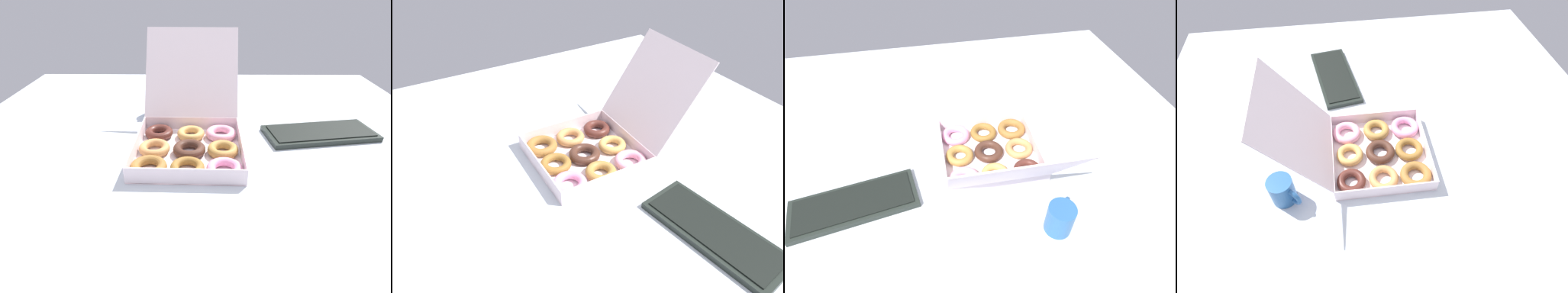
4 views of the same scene
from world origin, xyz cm
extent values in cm
cube|color=silver|center=(0.00, 0.00, -1.00)|extent=(180.00, 180.00, 2.00)
cube|color=white|center=(-4.83, 2.61, 0.20)|extent=(34.32, 34.32, 0.40)
cube|color=white|center=(-21.44, 2.95, 2.87)|extent=(1.10, 33.63, 4.94)
cube|color=white|center=(11.78, 2.27, 2.87)|extent=(1.10, 33.63, 4.94)
cube|color=white|center=(-5.17, -14.00, 2.87)|extent=(32.83, 1.08, 4.94)
cube|color=white|center=(-4.49, 19.22, 2.87)|extent=(32.83, 1.08, 4.94)
cube|color=white|center=(-4.28, 28.95, 19.20)|extent=(34.02, 20.08, 27.93)
torus|color=olive|center=(-16.11, -7.92, 1.79)|extent=(14.69, 14.69, 2.88)
torus|color=olive|center=(-4.90, -8.12, 1.79)|extent=(14.22, 14.22, 2.54)
torus|color=pink|center=(5.78, -8.71, 1.79)|extent=(13.38, 13.38, 2.67)
torus|color=tan|center=(-15.81, 3.07, 1.79)|extent=(13.71, 13.71, 2.59)
torus|color=#482A1E|center=(-4.63, 2.42, 1.79)|extent=(14.73, 14.73, 2.87)
torus|color=#B1803C|center=(6.03, 2.22, 1.79)|extent=(12.33, 12.33, 2.80)
torus|color=#51261F|center=(-15.58, 13.93, 1.79)|extent=(10.03, 10.03, 2.79)
torus|color=tan|center=(-4.39, 13.34, 1.79)|extent=(12.15, 12.15, 2.55)
torus|color=#F7A1BD|center=(6.15, 13.50, 1.79)|extent=(14.92, 14.92, 2.73)
cube|color=black|center=(41.36, 15.52, 0.90)|extent=(40.40, 21.18, 1.80)
cube|color=black|center=(41.36, 15.52, 2.00)|extent=(36.98, 18.27, 0.40)
cylinder|color=#2A5D96|center=(-17.68, 35.85, 4.86)|extent=(7.97, 7.97, 9.73)
torus|color=#2A5D96|center=(-20.42, 32.57, 4.86)|extent=(5.52, 6.20, 6.88)
cylinder|color=black|center=(-17.68, 35.85, 7.97)|extent=(7.02, 7.02, 0.58)
camera|label=1|loc=(-1.77, -81.24, 50.68)|focal=28.00mm
camera|label=2|loc=(82.93, -47.87, 78.82)|focal=35.00mm
camera|label=3|loc=(14.36, 77.77, 80.20)|focal=28.00mm
camera|label=4|loc=(-70.66, 14.81, 87.84)|focal=28.00mm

